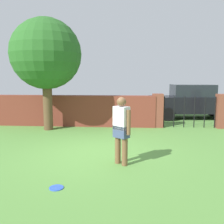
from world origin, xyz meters
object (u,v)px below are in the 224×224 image
person (121,128)px  car (192,101)px  frisbee_blue (56,188)px  tree (46,55)px

person → car: size_ratio=0.38×
car → frisbee_blue: 9.72m
person → car: car is taller
tree → frisbee_blue: bearing=-70.0°
car → frisbee_blue: bearing=59.3°
tree → frisbee_blue: size_ratio=16.07×
tree → person: bearing=-51.2°
tree → car: tree is taller
person → frisbee_blue: size_ratio=6.00×
car → frisbee_blue: car is taller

